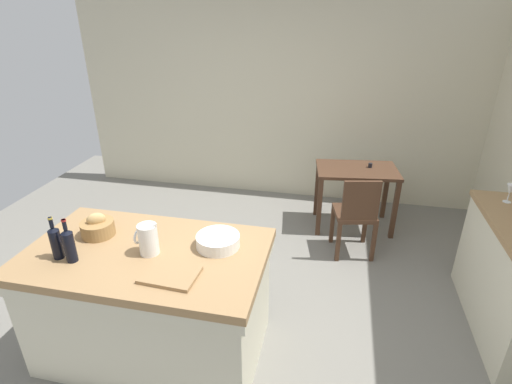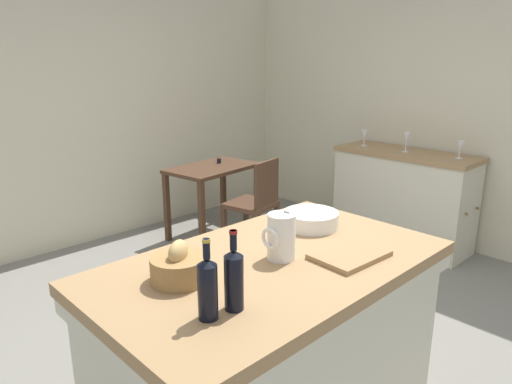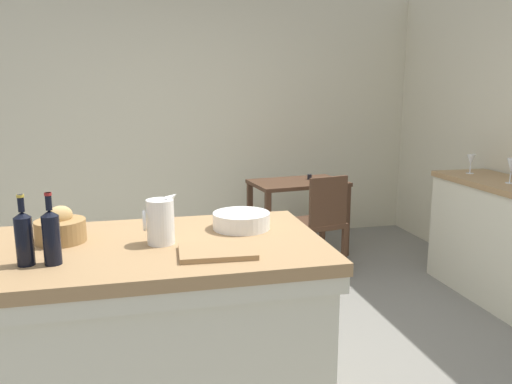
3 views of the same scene
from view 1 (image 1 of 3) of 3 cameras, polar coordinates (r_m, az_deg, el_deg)
name	(u,v)px [view 1 (image 1 of 3)]	position (r m, az deg, el deg)	size (l,w,h in m)	color
ground_plane	(225,316)	(3.58, -4.41, -17.28)	(6.76, 6.76, 0.00)	slate
wall_back	(278,100)	(5.29, 3.14, 13.07)	(5.32, 0.12, 2.60)	beige
island_table	(152,298)	(3.08, -14.71, -14.55)	(1.65, 0.97, 0.89)	#99754C
writing_desk	(356,178)	(4.69, 14.17, 1.91)	(0.96, 0.67, 0.79)	#472D1E
wooden_chair	(356,213)	(4.18, 14.15, -2.99)	(0.47, 0.47, 0.90)	#472D1E
pitcher	(148,239)	(2.76, -15.21, -6.50)	(0.17, 0.13, 0.26)	white
wash_bowl	(218,241)	(2.78, -5.46, -7.00)	(0.30, 0.30, 0.09)	white
bread_basket	(98,227)	(3.11, -21.77, -4.71)	(0.24, 0.24, 0.18)	olive
cutting_board	(170,275)	(2.56, -12.22, -11.54)	(0.34, 0.24, 0.02)	#99754C
wine_bottle_dark	(69,244)	(2.85, -25.22, -6.82)	(0.07, 0.07, 0.31)	black
wine_bottle_amber	(56,242)	(2.92, -26.77, -6.37)	(0.07, 0.07, 0.30)	black
wine_glass_middle	(510,190)	(3.87, 32.65, 0.23)	(0.07, 0.07, 0.16)	white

